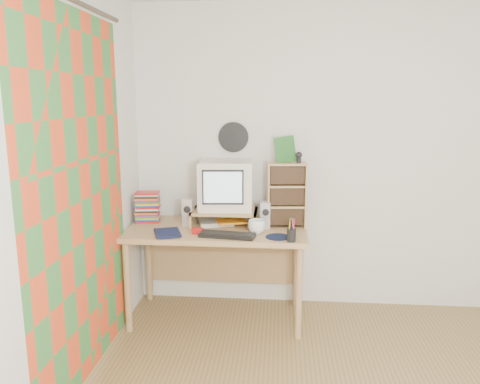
% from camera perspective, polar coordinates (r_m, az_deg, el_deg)
% --- Properties ---
extents(back_wall, '(3.50, 0.00, 3.50)m').
position_cam_1_polar(back_wall, '(3.94, 12.84, 3.85)').
color(back_wall, white).
rests_on(back_wall, floor).
extents(left_wall, '(0.00, 3.50, 3.50)m').
position_cam_1_polar(left_wall, '(2.49, -24.18, -1.17)').
color(left_wall, white).
rests_on(left_wall, floor).
extents(curtain, '(0.00, 2.20, 2.20)m').
position_cam_1_polar(curtain, '(2.91, -18.80, -1.08)').
color(curtain, '#DD441F').
rests_on(curtain, left_wall).
extents(wall_disc, '(0.25, 0.02, 0.25)m').
position_cam_1_polar(wall_disc, '(3.88, -0.81, 6.69)').
color(wall_disc, black).
rests_on(wall_disc, back_wall).
extents(desk, '(1.40, 0.70, 0.75)m').
position_cam_1_polar(desk, '(3.77, -2.73, -6.10)').
color(desk, tan).
rests_on(desk, floor).
extents(monitor_riser, '(0.52, 0.30, 0.12)m').
position_cam_1_polar(monitor_riser, '(3.74, -1.93, -2.61)').
color(monitor_riser, tan).
rests_on(monitor_riser, desk).
extents(crt_monitor, '(0.44, 0.44, 0.39)m').
position_cam_1_polar(crt_monitor, '(3.74, -1.81, 0.85)').
color(crt_monitor, silver).
rests_on(crt_monitor, monitor_riser).
extents(speaker_left, '(0.09, 0.09, 0.22)m').
position_cam_1_polar(speaker_left, '(3.73, -6.32, -2.46)').
color(speaker_left, silver).
rests_on(speaker_left, desk).
extents(speaker_right, '(0.08, 0.08, 0.21)m').
position_cam_1_polar(speaker_right, '(3.65, 3.16, -2.81)').
color(speaker_right, silver).
rests_on(speaker_right, desk).
extents(keyboard, '(0.42, 0.20, 0.03)m').
position_cam_1_polar(keyboard, '(3.43, -1.57, -5.28)').
color(keyboard, black).
rests_on(keyboard, desk).
extents(dvd_stack, '(0.20, 0.16, 0.26)m').
position_cam_1_polar(dvd_stack, '(3.89, -11.21, -1.67)').
color(dvd_stack, brown).
rests_on(dvd_stack, desk).
extents(cd_rack, '(0.32, 0.19, 0.51)m').
position_cam_1_polar(cd_rack, '(3.70, 5.65, -0.30)').
color(cd_rack, tan).
rests_on(cd_rack, desk).
extents(mug, '(0.14, 0.14, 0.10)m').
position_cam_1_polar(mug, '(3.51, 2.06, -4.24)').
color(mug, white).
rests_on(mug, desk).
extents(diary, '(0.27, 0.23, 0.04)m').
position_cam_1_polar(diary, '(3.53, -10.32, -4.86)').
color(diary, '#0F1639').
rests_on(diary, desk).
extents(mousepad, '(0.21, 0.21, 0.00)m').
position_cam_1_polar(mousepad, '(3.44, 4.69, -5.49)').
color(mousepad, '#0F1932').
rests_on(mousepad, desk).
extents(pen_cup, '(0.07, 0.07, 0.13)m').
position_cam_1_polar(pen_cup, '(3.33, 6.30, -4.95)').
color(pen_cup, black).
rests_on(pen_cup, desk).
extents(papers, '(0.31, 0.27, 0.04)m').
position_cam_1_polar(papers, '(3.77, -2.22, -3.70)').
color(papers, beige).
rests_on(papers, desk).
extents(red_box, '(0.09, 0.06, 0.04)m').
position_cam_1_polar(red_box, '(3.53, -5.20, -4.75)').
color(red_box, '#B41513').
rests_on(red_box, desk).
extents(game_box, '(0.16, 0.05, 0.20)m').
position_cam_1_polar(game_box, '(3.66, 5.51, 5.18)').
color(game_box, '#185518').
rests_on(game_box, cd_rack).
extents(webcam, '(0.05, 0.05, 0.09)m').
position_cam_1_polar(webcam, '(3.64, 7.19, 4.21)').
color(webcam, black).
rests_on(webcam, cd_rack).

